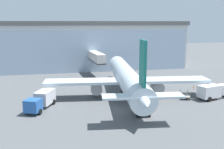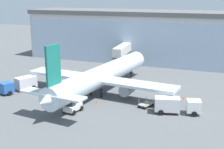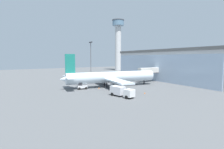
{
  "view_description": "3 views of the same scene",
  "coord_description": "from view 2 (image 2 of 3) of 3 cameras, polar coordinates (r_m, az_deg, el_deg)",
  "views": [
    {
      "loc": [
        -12.95,
        -37.76,
        13.84
      ],
      "look_at": [
        -0.12,
        10.02,
        3.96
      ],
      "focal_mm": 42.0,
      "sensor_mm": 36.0,
      "label": 1
    },
    {
      "loc": [
        22.21,
        -45.89,
        18.95
      ],
      "look_at": [
        4.82,
        7.74,
        4.17
      ],
      "focal_mm": 50.0,
      "sensor_mm": 36.0,
      "label": 2
    },
    {
      "loc": [
        54.93,
        -24.64,
        10.45
      ],
      "look_at": [
        1.33,
        9.64,
        4.29
      ],
      "focal_mm": 28.0,
      "sensor_mm": 36.0,
      "label": 3
    }
  ],
  "objects": [
    {
      "name": "baggage_cart",
      "position": [
        54.02,
        6.24,
        -5.37
      ],
      "size": [
        2.49,
        3.19,
        1.5
      ],
      "rotation": [
        0.0,
        0.0,
        1.21
      ],
      "color": "#9E998C",
      "rests_on": "ground"
    },
    {
      "name": "safety_cone_wingtip",
      "position": [
        59.28,
        13.06,
        -4.07
      ],
      "size": [
        0.36,
        0.36,
        0.55
      ],
      "primitive_type": "cone",
      "color": "orange",
      "rests_on": "ground"
    },
    {
      "name": "safety_cone_nose",
      "position": [
        55.5,
        -2.73,
        -4.99
      ],
      "size": [
        0.36,
        0.36,
        0.55
      ],
      "primitive_type": "cone",
      "color": "orange",
      "rests_on": "ground"
    },
    {
      "name": "airplane",
      "position": [
        59.93,
        -2.01,
        -0.28
      ],
      "size": [
        30.9,
        36.42,
        11.62
      ],
      "rotation": [
        0.0,
        0.0,
        1.4
      ],
      "color": "silver",
      "rests_on": "ground"
    },
    {
      "name": "ground",
      "position": [
        54.39,
        -7.4,
        -5.83
      ],
      "size": [
        240.0,
        240.0,
        0.0
      ],
      "primitive_type": "plane",
      "color": "#545659"
    },
    {
      "name": "fuel_truck",
      "position": [
        51.51,
        11.58,
        -5.46
      ],
      "size": [
        7.59,
        3.62,
        2.65
      ],
      "rotation": [
        0.0,
        0.0,
        0.19
      ],
      "color": "silver",
      "rests_on": "ground"
    },
    {
      "name": "pushback_tug",
      "position": [
        51.61,
        -7.24,
        -5.82
      ],
      "size": [
        2.6,
        3.44,
        2.3
      ],
      "rotation": [
        0.0,
        0.0,
        1.41
      ],
      "color": "silver",
      "rests_on": "ground"
    },
    {
      "name": "jet_bridge",
      "position": [
        80.2,
        2.13,
        4.47
      ],
      "size": [
        2.58,
        13.32,
        6.11
      ],
      "rotation": [
        0.0,
        0.0,
        1.6
      ],
      "color": "beige",
      "rests_on": "ground"
    },
    {
      "name": "catering_truck",
      "position": [
        64.4,
        -16.5,
        -1.68
      ],
      "size": [
        5.17,
        7.53,
        2.65
      ],
      "rotation": [
        0.0,
        0.0,
        4.26
      ],
      "color": "#2659A5",
      "rests_on": "ground"
    },
    {
      "name": "terminal_building",
      "position": [
        91.1,
        3.72,
        7.18
      ],
      "size": [
        61.24,
        18.77,
        14.16
      ],
      "rotation": [
        0.0,
        0.0,
        -0.05
      ],
      "color": "#B7B7B7",
      "rests_on": "ground"
    }
  ]
}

